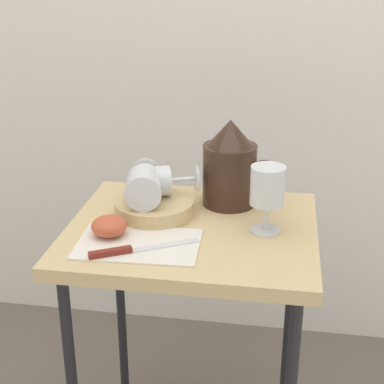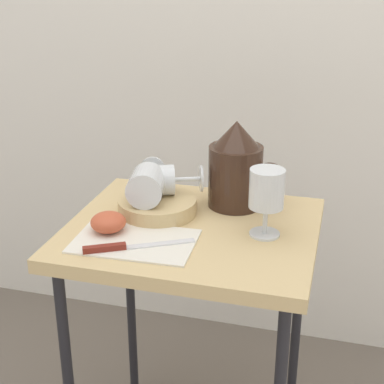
# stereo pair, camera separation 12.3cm
# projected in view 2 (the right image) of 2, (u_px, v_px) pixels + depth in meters

# --- Properties ---
(table) EXTENTS (0.53, 0.46, 0.66)m
(table) POSITION_uv_depth(u_px,v_px,m) (192.00, 255.00, 1.29)
(table) COLOR tan
(table) RESTS_ON ground_plane
(linen_napkin) EXTENTS (0.25, 0.17, 0.00)m
(linen_napkin) POSITION_uv_depth(u_px,v_px,m) (135.00, 241.00, 1.20)
(linen_napkin) COLOR silver
(linen_napkin) RESTS_ON table
(basket_tray) EXTENTS (0.18, 0.18, 0.03)m
(basket_tray) POSITION_uv_depth(u_px,v_px,m) (157.00, 206.00, 1.32)
(basket_tray) COLOR tan
(basket_tray) RESTS_ON table
(pitcher) EXTENTS (0.18, 0.12, 0.20)m
(pitcher) POSITION_uv_depth(u_px,v_px,m) (236.00, 172.00, 1.34)
(pitcher) COLOR #382319
(pitcher) RESTS_ON table
(wine_glass_upright) EXTENTS (0.07, 0.07, 0.15)m
(wine_glass_upright) POSITION_uv_depth(u_px,v_px,m) (267.00, 192.00, 1.19)
(wine_glass_upright) COLOR silver
(wine_glass_upright) RESTS_ON table
(wine_glass_tipped_near) EXTENTS (0.10, 0.16, 0.08)m
(wine_glass_tipped_near) POSITION_uv_depth(u_px,v_px,m) (147.00, 185.00, 1.29)
(wine_glass_tipped_near) COLOR silver
(wine_glass_tipped_near) RESTS_ON basket_tray
(wine_glass_tipped_far) EXTENTS (0.16, 0.11, 0.07)m
(wine_glass_tipped_far) POSITION_uv_depth(u_px,v_px,m) (160.00, 180.00, 1.33)
(wine_glass_tipped_far) COLOR silver
(wine_glass_tipped_far) RESTS_ON basket_tray
(apple_half_left) EXTENTS (0.07, 0.07, 0.04)m
(apple_half_left) POSITION_uv_depth(u_px,v_px,m) (108.00, 222.00, 1.23)
(apple_half_left) COLOR #C15133
(apple_half_left) RESTS_ON linen_napkin
(knife) EXTENTS (0.20, 0.12, 0.01)m
(knife) POSITION_uv_depth(u_px,v_px,m) (123.00, 247.00, 1.16)
(knife) COLOR silver
(knife) RESTS_ON linen_napkin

